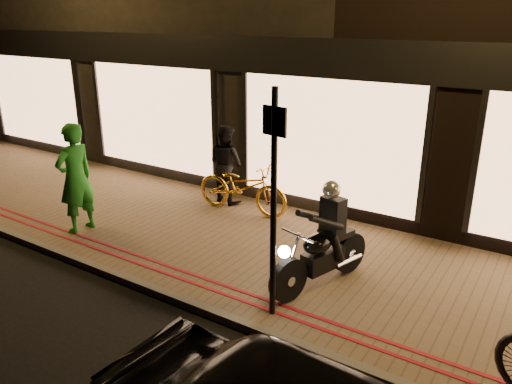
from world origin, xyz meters
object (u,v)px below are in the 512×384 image
bicycle_gold (242,187)px  person_green (75,178)px  motorcycle (323,246)px  sign_post (274,195)px

bicycle_gold → person_green: 3.14m
motorcycle → person_green: (-4.61, -0.64, 0.39)m
bicycle_gold → sign_post: bearing=-142.9°
motorcycle → sign_post: (-0.22, -1.05, 1.06)m
sign_post → person_green: (-4.39, 0.42, -0.67)m
sign_post → bicycle_gold: sign_post is taller
bicycle_gold → motorcycle: bearing=-127.2°
bicycle_gold → person_green: person_green is taller
sign_post → person_green: bearing=174.6°
motorcycle → person_green: bearing=-155.6°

